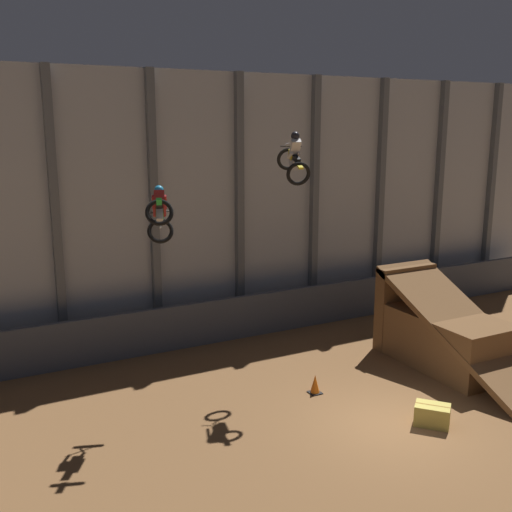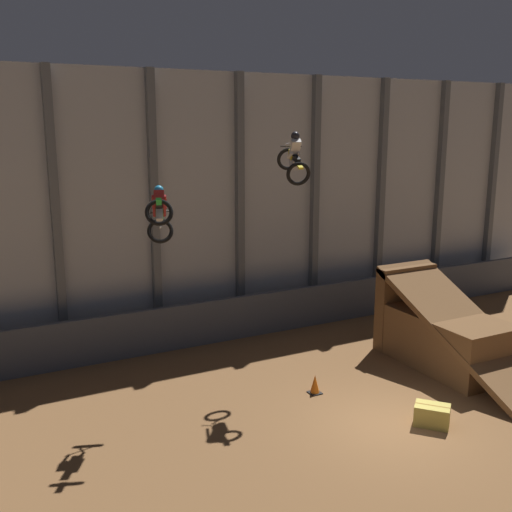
{
  "view_description": "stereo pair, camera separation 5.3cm",
  "coord_description": "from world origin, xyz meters",
  "px_view_note": "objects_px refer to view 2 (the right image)",
  "views": [
    {
      "loc": [
        -9.92,
        -11.26,
        7.82
      ],
      "look_at": [
        -1.58,
        4.74,
        3.86
      ],
      "focal_mm": 42.0,
      "sensor_mm": 36.0,
      "label": 1
    },
    {
      "loc": [
        -9.87,
        -11.28,
        7.82
      ],
      "look_at": [
        -1.58,
        4.74,
        3.86
      ],
      "focal_mm": 42.0,
      "sensor_mm": 36.0,
      "label": 2
    }
  ],
  "objects_px": {
    "dirt_ramp": "(441,333)",
    "traffic_cone_near_ramp": "(315,384)",
    "rider_bike_left_air": "(159,214)",
    "rider_bike_right_air": "(294,159)",
    "hay_bale_trackside": "(432,415)"
  },
  "relations": [
    {
      "from": "dirt_ramp",
      "to": "rider_bike_left_air",
      "type": "relative_size",
      "value": 3.51
    },
    {
      "from": "hay_bale_trackside",
      "to": "rider_bike_left_air",
      "type": "bearing_deg",
      "value": 142.34
    },
    {
      "from": "dirt_ramp",
      "to": "rider_bike_right_air",
      "type": "bearing_deg",
      "value": 158.48
    },
    {
      "from": "rider_bike_right_air",
      "to": "hay_bale_trackside",
      "type": "distance_m",
      "value": 8.32
    },
    {
      "from": "rider_bike_left_air",
      "to": "hay_bale_trackside",
      "type": "bearing_deg",
      "value": -18.93
    },
    {
      "from": "dirt_ramp",
      "to": "hay_bale_trackside",
      "type": "bearing_deg",
      "value": -136.41
    },
    {
      "from": "rider_bike_left_air",
      "to": "rider_bike_right_air",
      "type": "distance_m",
      "value": 4.66
    },
    {
      "from": "dirt_ramp",
      "to": "rider_bike_left_air",
      "type": "bearing_deg",
      "value": 171.3
    },
    {
      "from": "traffic_cone_near_ramp",
      "to": "rider_bike_left_air",
      "type": "bearing_deg",
      "value": 160.57
    },
    {
      "from": "traffic_cone_near_ramp",
      "to": "rider_bike_right_air",
      "type": "bearing_deg",
      "value": 80.78
    },
    {
      "from": "rider_bike_right_air",
      "to": "hay_bale_trackside",
      "type": "xyz_separation_m",
      "value": [
        1.4,
        -4.97,
        -6.52
      ]
    },
    {
      "from": "dirt_ramp",
      "to": "traffic_cone_near_ramp",
      "type": "bearing_deg",
      "value": -179.28
    },
    {
      "from": "rider_bike_right_air",
      "to": "rider_bike_left_air",
      "type": "bearing_deg",
      "value": -156.67
    },
    {
      "from": "dirt_ramp",
      "to": "hay_bale_trackside",
      "type": "distance_m",
      "value": 4.59
    },
    {
      "from": "rider_bike_left_air",
      "to": "rider_bike_right_air",
      "type": "height_order",
      "value": "rider_bike_right_air"
    }
  ]
}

